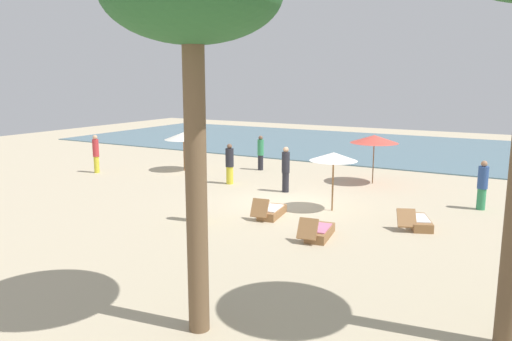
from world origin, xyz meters
The scene contains 15 objects.
ground_plane centered at (0.00, 0.00, 0.00)m, with size 60.00×60.00×0.00m, color #BCAD8E.
ocean_water centered at (0.00, 17.00, 0.03)m, with size 48.00×16.00×0.06m, color slate.
umbrella_0 centered at (-7.43, 3.42, 1.80)m, with size 1.95×1.95×1.99m.
umbrella_1 centered at (2.07, -0.20, 1.97)m, with size 1.71×1.71×2.13m.
umbrella_2 centered at (1.96, 5.13, 2.03)m, with size 2.14×2.14×2.21m.
lounger_0 centered at (0.53, -2.01, 0.18)m, with size 0.83×1.71×0.74m.
lounger_1 centered at (2.86, -3.33, 0.18)m, with size 0.83×1.73×0.72m.
lounger_2 centered at (5.21, -0.75, 0.18)m, with size 1.19×1.79×0.68m.
person_0 centered at (6.73, 2.63, 0.91)m, with size 0.41×0.41×1.80m.
person_1 centered at (-4.10, 5.54, 0.92)m, with size 0.46×0.46×1.80m.
person_2 centered at (-0.72, 1.64, 0.98)m, with size 0.40×0.40×1.92m.
person_3 centered at (-3.63, 1.84, 0.92)m, with size 0.46×0.46×1.83m.
person_4 centered at (-1.27, -3.72, 0.97)m, with size 0.48×0.48×1.92m.
person_5 centered at (-10.91, 0.76, 0.99)m, with size 0.42×0.42×1.92m.
palm_0 centered at (3.01, -9.59, 5.97)m, with size 3.11×3.11×7.00m.
Camera 1 is at (8.30, -16.68, 4.74)m, focal length 34.88 mm.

